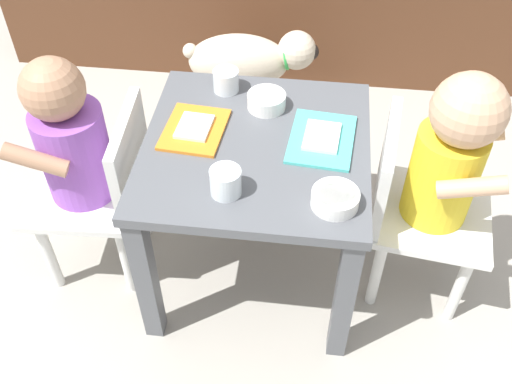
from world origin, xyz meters
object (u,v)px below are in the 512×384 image
Objects in this scene: food_tray_left at (195,129)px; water_cup_right at (226,82)px; water_cup_left at (226,183)px; dog at (248,62)px; cereal_bowl_right_side at (335,198)px; dining_table at (256,171)px; seated_child_right at (442,165)px; seated_child_left at (79,150)px; food_tray_right at (322,139)px; veggie_bowl_near at (267,100)px.

water_cup_right is at bearing 74.03° from food_tray_left.
water_cup_right is (-0.06, 0.36, -0.00)m from water_cup_left.
dog is 0.92m from cereal_bowl_right_side.
seated_child_right is (0.42, 0.01, 0.06)m from dining_table.
water_cup_left reaches higher than dog.
dining_table reaches higher than dog.
dining_table is at bearing 2.93° from seated_child_left.
dog is 4.59× the size of cereal_bowl_right_side.
food_tray_right is at bearing -34.29° from water_cup_right.
food_tray_left is 0.29m from food_tray_right.
dog is 0.68m from food_tray_left.
food_tray_right is at bearing 175.37° from seated_child_right.
seated_child_left is at bearing -174.93° from food_tray_right.
water_cup_right is (0.32, 0.22, 0.07)m from seated_child_left.
water_cup_left reaches higher than food_tray_right.
veggie_bowl_near is at bearing 141.77° from food_tray_right.
seated_child_right is 6.75× the size of cereal_bowl_right_side.
food_tray_right is 2.19× the size of veggie_bowl_near.
seated_child_left is 0.28m from food_tray_left.
veggie_bowl_near is at bearing 119.32° from cereal_bowl_right_side.
dog is at bearing 102.37° from veggie_bowl_near.
seated_child_right is 0.49m from water_cup_left.
food_tray_left reaches higher than dog.
water_cup_right reaches higher than cereal_bowl_right_side.
water_cup_right is at bearing 127.45° from cereal_bowl_right_side.
dog is at bearing 109.00° from cereal_bowl_right_side.
cereal_bowl_right_side is (0.28, -0.36, -0.01)m from water_cup_right.
veggie_bowl_near is at bearing 80.12° from water_cup_left.
water_cup_right reaches higher than food_tray_left.
water_cup_left is at bearing -99.88° from veggie_bowl_near.
seated_child_left is 0.84m from seated_child_right.
veggie_bowl_near is at bearing 86.31° from dining_table.
seated_child_left is 6.58× the size of cereal_bowl_right_side.
dog is 7.00× the size of water_cup_right.
water_cup_left is at bearing -61.26° from food_tray_left.
food_tray_left and food_tray_right have the same top height.
food_tray_right is at bearing -68.35° from dog.
water_cup_right is (0.05, 0.17, 0.02)m from food_tray_left.
seated_child_left reaches higher than food_tray_left.
seated_child_left is at bearing 166.12° from cereal_bowl_right_side.
cereal_bowl_right_side is at bearing -31.14° from food_tray_left.
seated_child_right is at bearing -51.56° from dog.
seated_child_right is 10.06× the size of water_cup_left.
dining_table is 0.17m from food_tray_right.
seated_child_right reaches higher than dining_table.
water_cup_right is at bearing 145.71° from food_tray_right.
dining_table is 1.17× the size of dog.
dining_table is 0.24m from water_cup_right.
water_cup_right reaches higher than veggie_bowl_near.
seated_child_left is at bearing -145.70° from water_cup_right.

